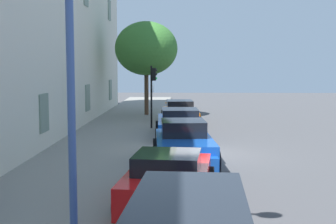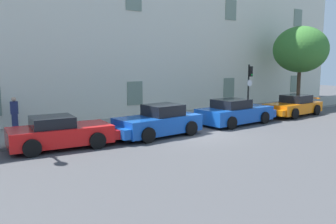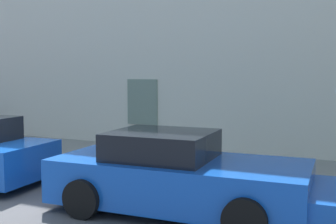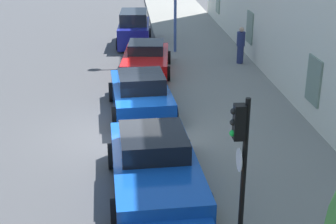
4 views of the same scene
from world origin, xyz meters
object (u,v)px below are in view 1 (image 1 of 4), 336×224
object	(u,v)px
sportscar_white_middle	(180,125)
sportscar_tail_end	(180,114)
street_lamp	(92,5)
traffic_light	(153,86)
sportscar_red_lead	(170,179)
sportscar_yellow_flank	(184,147)
tree_near_kerb	(146,49)

from	to	relation	value
sportscar_white_middle	sportscar_tail_end	xyz separation A→B (m)	(5.24, -0.02, -0.02)
sportscar_tail_end	street_lamp	xyz separation A→B (m)	(-18.89, 1.44, 3.87)
traffic_light	street_lamp	distance (m)	16.37
sportscar_red_lead	sportscar_white_middle	xyz separation A→B (m)	(10.19, -0.19, 0.03)
sportscar_red_lead	sportscar_yellow_flank	distance (m)	4.40
sportscar_white_middle	tree_near_kerb	distance (m)	10.27
sportscar_tail_end	tree_near_kerb	bearing A→B (deg)	29.74
traffic_light	street_lamp	bearing A→B (deg)	179.95
sportscar_red_lead	sportscar_tail_end	distance (m)	15.44
sportscar_yellow_flank	sportscar_tail_end	bearing A→B (deg)	0.90
sportscar_yellow_flank	sportscar_white_middle	distance (m)	5.81
tree_near_kerb	sportscar_white_middle	bearing A→B (deg)	-166.24
sportscar_white_middle	tree_near_kerb	bearing A→B (deg)	13.76
sportscar_yellow_flank	traffic_light	xyz separation A→B (m)	(8.40, 1.60, 1.73)
sportscar_tail_end	traffic_light	xyz separation A→B (m)	(-2.66, 1.42, 1.77)
sportscar_yellow_flank	tree_near_kerb	bearing A→B (deg)	9.25
sportscar_red_lead	sportscar_tail_end	size ratio (longest dim) A/B	0.94
traffic_light	street_lamp	world-z (taller)	street_lamp
sportscar_yellow_flank	tree_near_kerb	distance (m)	15.72
sportscar_yellow_flank	sportscar_white_middle	world-z (taller)	sportscar_yellow_flank
sportscar_tail_end	sportscar_red_lead	bearing A→B (deg)	179.24
sportscar_yellow_flank	street_lamp	size ratio (longest dim) A/B	0.73
sportscar_red_lead	sportscar_yellow_flank	world-z (taller)	sportscar_yellow_flank
sportscar_red_lead	sportscar_yellow_flank	xyz separation A→B (m)	(4.38, -0.38, 0.05)
sportscar_tail_end	tree_near_kerb	distance (m)	6.03
sportscar_red_lead	tree_near_kerb	size ratio (longest dim) A/B	0.75
sportscar_red_lead	sportscar_yellow_flank	size ratio (longest dim) A/B	1.00
sportscar_red_lead	sportscar_tail_end	bearing A→B (deg)	-0.76
sportscar_yellow_flank	traffic_light	world-z (taller)	traffic_light
sportscar_white_middle	sportscar_tail_end	world-z (taller)	sportscar_white_middle
sportscar_yellow_flank	tree_near_kerb	xyz separation A→B (m)	(15.03, 2.45, 3.88)
sportscar_yellow_flank	sportscar_tail_end	xyz separation A→B (m)	(11.05, 0.17, -0.04)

